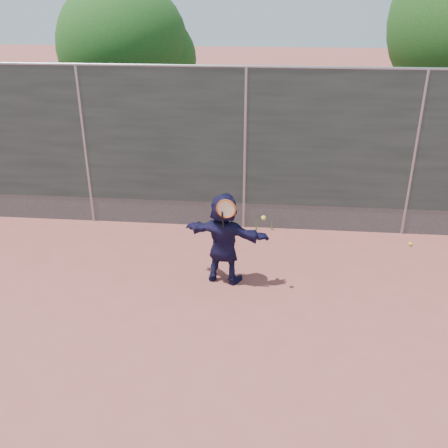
{
  "coord_description": "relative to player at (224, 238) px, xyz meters",
  "views": [
    {
      "loc": [
        0.48,
        -5.29,
        4.12
      ],
      "look_at": [
        -0.18,
        1.49,
        0.97
      ],
      "focal_mm": 40.0,
      "sensor_mm": 36.0,
      "label": 1
    }
  ],
  "objects": [
    {
      "name": "weed_clump",
      "position": [
        0.48,
        1.89,
        -0.59
      ],
      "size": [
        0.68,
        0.07,
        0.3
      ],
      "color": "#387226",
      "rests_on": "ground"
    },
    {
      "name": "player",
      "position": [
        0.0,
        0.0,
        0.0
      ],
      "size": [
        1.41,
        0.74,
        1.46
      ],
      "primitive_type": "imported",
      "rotation": [
        0.0,
        0.0,
        2.9
      ],
      "color": "#171439",
      "rests_on": "ground"
    },
    {
      "name": "fence",
      "position": [
        0.18,
        2.01,
        0.85
      ],
      "size": [
        20.0,
        0.06,
        3.03
      ],
      "color": "#38423D",
      "rests_on": "ground"
    },
    {
      "name": "ground",
      "position": [
        0.18,
        -1.49,
        -0.73
      ],
      "size": [
        80.0,
        80.0,
        0.0
      ],
      "primitive_type": "plane",
      "color": "#9E4C42",
      "rests_on": "ground"
    },
    {
      "name": "ball_ground",
      "position": [
        3.22,
        1.49,
        -0.69
      ],
      "size": [
        0.07,
        0.07,
        0.07
      ],
      "primitive_type": "sphere",
      "color": "yellow",
      "rests_on": "ground"
    },
    {
      "name": "swing_action",
      "position": [
        0.1,
        -0.2,
        0.55
      ],
      "size": [
        0.72,
        0.13,
        0.51
      ],
      "color": "#C54C12",
      "rests_on": "ground"
    },
    {
      "name": "tree_left",
      "position": [
        -2.66,
        5.06,
        2.21
      ],
      "size": [
        3.15,
        3.0,
        4.53
      ],
      "color": "#382314",
      "rests_on": "ground"
    }
  ]
}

